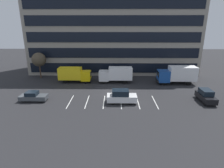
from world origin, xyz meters
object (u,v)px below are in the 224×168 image
at_px(box_truck_white, 116,74).
at_px(box_truck_yellow_all, 74,74).
at_px(sedan_charcoal, 33,96).
at_px(bare_tree, 39,60).
at_px(suv_white, 121,96).
at_px(box_truck_blue, 177,74).
at_px(suv_black, 206,96).

bearing_deg(box_truck_white, box_truck_yellow_all, 179.77).
relative_size(sedan_charcoal, bare_tree, 0.74).
xyz_separation_m(suv_white, bare_tree, (-18.45, 13.99, 3.29)).
bearing_deg(sedan_charcoal, box_truck_white, 36.40).
xyz_separation_m(box_truck_blue, box_truck_white, (-12.87, 0.71, -0.22)).
height_order(box_truck_white, box_truck_yellow_all, box_truck_white).
xyz_separation_m(box_truck_blue, box_truck_yellow_all, (-21.89, 0.75, -0.28)).
distance_m(box_truck_blue, bare_tree, 30.86).
bearing_deg(suv_white, suv_black, 2.85).
bearing_deg(box_truck_blue, suv_black, -78.92).
bearing_deg(sedan_charcoal, box_truck_blue, 19.55).
bearing_deg(suv_black, suv_white, -177.15).
relative_size(box_truck_white, suv_white, 1.50).
distance_m(box_truck_yellow_all, suv_white, 14.59).
bearing_deg(suv_white, bare_tree, 142.82).
height_order(box_truck_blue, suv_black, box_truck_blue).
relative_size(box_truck_yellow_all, suv_white, 1.45).
xyz_separation_m(box_truck_white, sedan_charcoal, (-13.82, -10.19, -1.13)).
height_order(box_truck_yellow_all, bare_tree, bare_tree).
bearing_deg(box_truck_white, box_truck_blue, -3.16).
bearing_deg(suv_black, box_truck_blue, 101.08).
bearing_deg(sedan_charcoal, suv_white, -2.14).
height_order(box_truck_yellow_all, suv_white, box_truck_yellow_all).
bearing_deg(box_truck_yellow_all, sedan_charcoal, -115.15).
relative_size(box_truck_blue, suv_black, 1.82).
bearing_deg(bare_tree, box_truck_blue, -7.41).
xyz_separation_m(box_truck_blue, suv_white, (-12.07, -10.02, -1.05)).
distance_m(box_truck_white, bare_tree, 18.12).
distance_m(box_truck_yellow_all, suv_black, 25.78).
xyz_separation_m(box_truck_yellow_all, bare_tree, (-8.64, 3.22, 2.51)).
xyz_separation_m(box_truck_white, suv_black, (14.69, -10.04, -0.92)).
relative_size(box_truck_blue, suv_white, 1.67).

